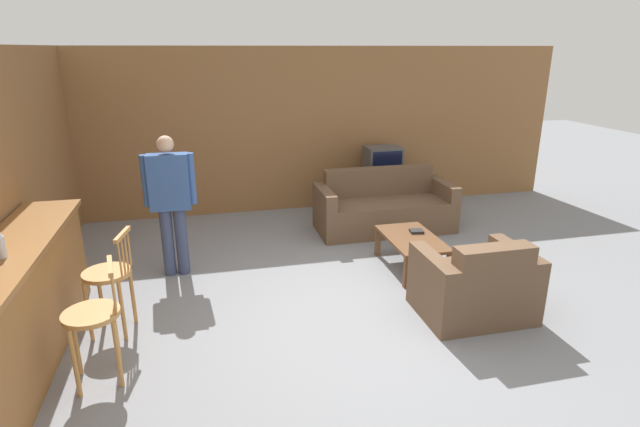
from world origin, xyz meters
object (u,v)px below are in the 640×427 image
bar_chair_mid (109,279)px  armchair_near (475,286)px  book_on_table (416,231)px  person_by_window (171,199)px  tv_unit (381,192)px  tv (383,161)px  couch_far (384,208)px  coffee_table (412,242)px  bar_chair_near (94,320)px  bottle (0,243)px

bar_chair_mid → armchair_near: bar_chair_mid is taller
book_on_table → armchair_near: bearing=-88.3°
book_on_table → person_by_window: size_ratio=0.11×
bar_chair_mid → tv_unit: bar_chair_mid is taller
armchair_near → tv: tv is taller
couch_far → coffee_table: bearing=-96.6°
book_on_table → coffee_table: bearing=-129.3°
tv → coffee_table: bearing=-101.3°
bar_chair_near → book_on_table: 3.77m
bottle → bar_chair_near: bearing=-18.5°
bar_chair_near → bar_chair_mid: size_ratio=1.00×
coffee_table → book_on_table: (0.12, 0.14, 0.07)m
coffee_table → book_on_table: size_ratio=5.82×
bar_chair_mid → couch_far: (3.47, 2.09, -0.23)m
bar_chair_near → tv: size_ratio=1.79×
book_on_table → person_by_window: (-2.89, 0.36, 0.51)m
bar_chair_mid → coffee_table: size_ratio=0.97×
coffee_table → tv_unit: (0.47, 2.33, -0.05)m
tv_unit → person_by_window: person_by_window is taller
bottle → book_on_table: bearing=18.8°
tv → bottle: bottle is taller
bar_chair_near → couch_far: 4.49m
armchair_near → bottle: 4.17m
person_by_window → book_on_table: bearing=-7.2°
tv_unit → tv: size_ratio=1.80×
bar_chair_mid → tv: tv is taller
armchair_near → person_by_window: size_ratio=0.65×
bar_chair_near → tv_unit: bar_chair_near is taller
tv_unit → tv: (0.00, -0.00, 0.53)m
couch_far → tv_unit: bearing=71.7°
tv → person_by_window: 3.72m
couch_far → armchair_near: (-0.00, -2.61, 0.00)m
bottle → person_by_window: size_ratio=0.15×
person_by_window → bar_chair_mid: bearing=-114.0°
bar_chair_mid → coffee_table: bar_chair_mid is taller
armchair_near → person_by_window: bearing=149.8°
bar_chair_mid → tv: size_ratio=1.79×
armchair_near → book_on_table: size_ratio=6.09×
book_on_table → person_by_window: 2.96m
bar_chair_near → book_on_table: size_ratio=5.67×
tv → bottle: bearing=-141.0°
couch_far → coffee_table: (-0.16, -1.41, 0.03)m
tv_unit → person_by_window: (-3.24, -1.82, 0.64)m
armchair_near → coffee_table: armchair_near is taller
armchair_near → tv: (0.31, 3.53, 0.51)m
coffee_table → bottle: bottle is taller
bar_chair_mid → armchair_near: bearing=-8.5°
armchair_near → bottle: bearing=-179.6°
couch_far → bottle: 4.94m
book_on_table → couch_far: bearing=88.0°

